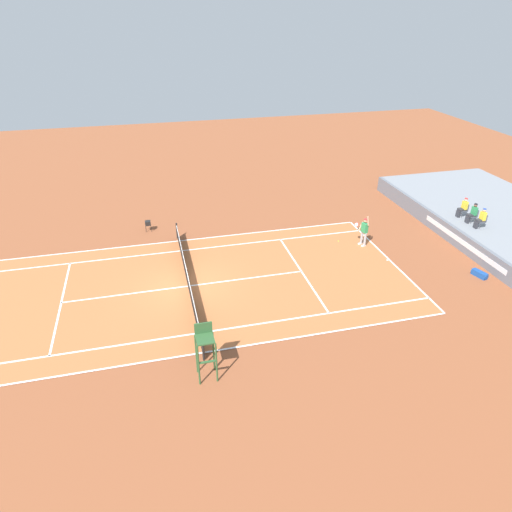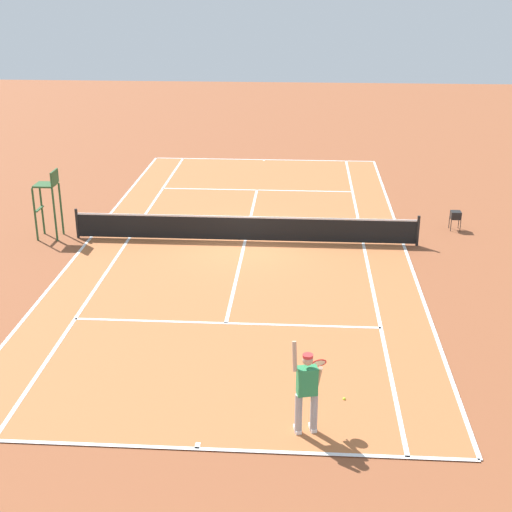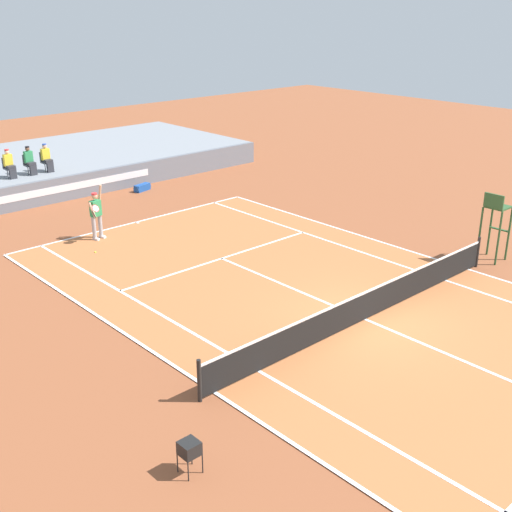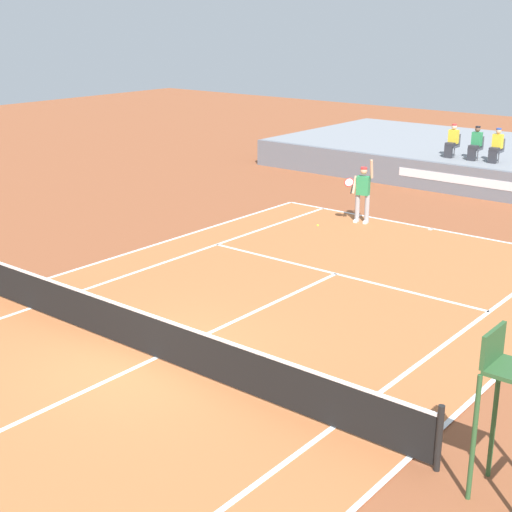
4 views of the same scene
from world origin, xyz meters
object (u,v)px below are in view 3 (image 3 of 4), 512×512
spectator_seated_2 (47,158)px  ball_hopper (189,448)px  spectator_seated_0 (9,164)px  tennis_player (96,214)px  tennis_ball (95,252)px  umpire_chair (496,218)px  spectator_seated_1 (30,161)px  equipment_bag (142,187)px

spectator_seated_2 → ball_hopper: size_ratio=1.81×
spectator_seated_0 → spectator_seated_2: same height
tennis_player → tennis_ball: 1.78m
spectator_seated_0 → umpire_chair: bearing=-63.0°
umpire_chair → spectator_seated_1: bearing=114.6°
spectator_seated_1 → umpire_chair: 20.00m
tennis_ball → umpire_chair: (9.84, -9.92, 1.52)m
umpire_chair → equipment_bag: bearing=104.2°
spectator_seated_2 → equipment_bag: (3.52, -2.38, -1.56)m
spectator_seated_2 → ball_hopper: (-6.90, -19.95, -1.15)m
spectator_seated_2 → ball_hopper: spectator_seated_2 is taller
spectator_seated_1 → ball_hopper: size_ratio=1.81×
tennis_player → tennis_ball: (-0.84, -1.24, -0.96)m
spectator_seated_0 → spectator_seated_1: same height
spectator_seated_2 → tennis_ball: 8.75m
spectator_seated_0 → tennis_player: bearing=-87.8°
spectator_seated_0 → tennis_ball: size_ratio=18.60×
tennis_player → umpire_chair: umpire_chair is taller
spectator_seated_1 → tennis_player: bearing=-95.5°
equipment_bag → tennis_player: bearing=-137.2°
spectator_seated_1 → spectator_seated_2: 0.82m
spectator_seated_0 → tennis_player: size_ratio=0.61×
tennis_player → equipment_bag: size_ratio=2.19×
spectator_seated_1 → equipment_bag: bearing=-28.8°
tennis_ball → umpire_chair: umpire_chair is taller
spectator_seated_1 → tennis_ball: (-1.52, -8.26, -1.69)m
tennis_ball → umpire_chair: bearing=-45.2°
umpire_chair → spectator_seated_2: bearing=112.4°
equipment_bag → ball_hopper: 20.43m
tennis_player → equipment_bag: 6.88m
tennis_ball → ball_hopper: 12.56m
spectator_seated_0 → tennis_player: (0.27, -7.02, -0.73)m
spectator_seated_1 → ball_hopper: spectator_seated_1 is taller
tennis_player → umpire_chair: size_ratio=0.85×
spectator_seated_2 → equipment_bag: size_ratio=1.33×
spectator_seated_1 → tennis_player: (-0.68, -7.02, -0.73)m
spectator_seated_0 → spectator_seated_2: (1.76, 0.00, 0.00)m
tennis_player → umpire_chair: bearing=-51.1°
spectator_seated_1 → tennis_player: 7.09m
tennis_player → umpire_chair: (9.01, -11.16, 0.56)m
spectator_seated_0 → ball_hopper: (-5.14, -19.95, -1.15)m
spectator_seated_0 → equipment_bag: 6.00m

